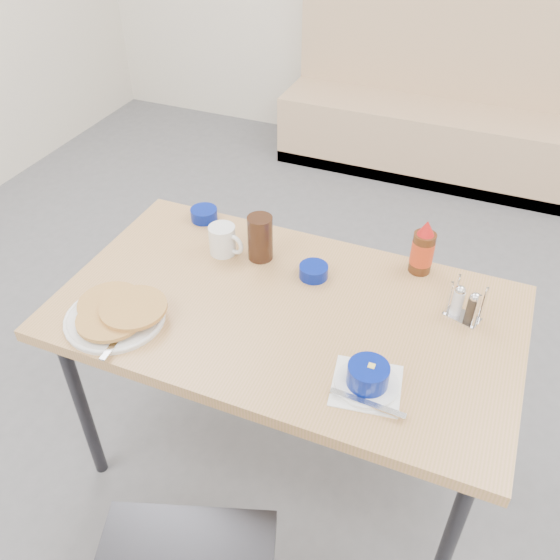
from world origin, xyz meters
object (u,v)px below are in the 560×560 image
at_px(coffee_mug, 223,240).
at_px(booth_bench, 430,117).
at_px(pancake_plate, 117,314).
at_px(butter_bowl, 314,271).
at_px(condiment_caddy, 465,306).
at_px(dining_table, 286,323).
at_px(amber_tumbler, 260,238).
at_px(grits_setting, 368,378).
at_px(creamer_bowl, 204,214).
at_px(syrup_bottle, 423,250).

bearing_deg(coffee_mug, booth_bench, 82.63).
distance_m(pancake_plate, butter_bowl, 0.63).
relative_size(butter_bowl, condiment_caddy, 0.75).
bearing_deg(coffee_mug, condiment_caddy, -1.38).
height_order(dining_table, butter_bowl, butter_bowl).
bearing_deg(amber_tumbler, grits_setting, -40.20).
height_order(creamer_bowl, syrup_bottle, syrup_bottle).
bearing_deg(condiment_caddy, booth_bench, 121.13).
bearing_deg(condiment_caddy, syrup_bottle, 152.73).
bearing_deg(creamer_bowl, grits_setting, -35.17).
height_order(coffee_mug, creamer_bowl, coffee_mug).
distance_m(dining_table, condiment_caddy, 0.54).
xyz_separation_m(condiment_caddy, syrup_bottle, (-0.17, 0.18, 0.04)).
relative_size(grits_setting, syrup_bottle, 1.16).
relative_size(creamer_bowl, syrup_bottle, 0.51).
bearing_deg(booth_bench, grits_setting, -83.50).
bearing_deg(booth_bench, amber_tumbler, -94.38).
height_order(booth_bench, pancake_plate, booth_bench).
distance_m(booth_bench, condiment_caddy, 2.47).
distance_m(creamer_bowl, syrup_bottle, 0.80).
distance_m(booth_bench, pancake_plate, 2.84).
distance_m(booth_bench, butter_bowl, 2.40).
height_order(creamer_bowl, amber_tumbler, amber_tumbler).
distance_m(dining_table, coffee_mug, 0.37).
relative_size(coffee_mug, amber_tumbler, 0.84).
height_order(grits_setting, amber_tumbler, amber_tumbler).
height_order(condiment_caddy, syrup_bottle, syrup_bottle).
bearing_deg(grits_setting, creamer_bowl, 144.83).
xyz_separation_m(butter_bowl, amber_tumbler, (-0.20, 0.03, 0.06)).
bearing_deg(booth_bench, coffee_mug, -97.37).
distance_m(butter_bowl, amber_tumbler, 0.21).
distance_m(grits_setting, amber_tumbler, 0.64).
bearing_deg(condiment_caddy, dining_table, -142.83).
bearing_deg(coffee_mug, butter_bowl, -1.17).
bearing_deg(grits_setting, pancake_plate, -177.62).
distance_m(pancake_plate, syrup_bottle, 0.98).
height_order(grits_setting, creamer_bowl, grits_setting).
relative_size(booth_bench, butter_bowl, 20.12).
bearing_deg(dining_table, condiment_caddy, 18.00).
xyz_separation_m(creamer_bowl, amber_tumbler, (0.29, -0.13, 0.06)).
relative_size(dining_table, coffee_mug, 10.55).
distance_m(creamer_bowl, amber_tumbler, 0.32).
height_order(dining_table, condiment_caddy, condiment_caddy).
height_order(pancake_plate, syrup_bottle, syrup_bottle).
xyz_separation_m(butter_bowl, syrup_bottle, (0.31, 0.16, 0.06)).
bearing_deg(grits_setting, amber_tumbler, 139.80).
xyz_separation_m(creamer_bowl, butter_bowl, (0.49, -0.16, -0.00)).
distance_m(grits_setting, creamer_bowl, 0.95).
bearing_deg(syrup_bottle, condiment_caddy, -46.43).
bearing_deg(amber_tumbler, creamer_bowl, 155.07).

